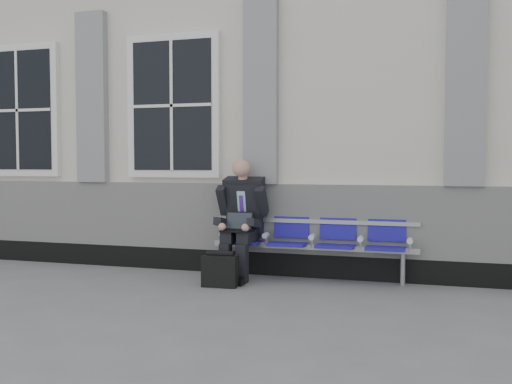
% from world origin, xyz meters
% --- Properties ---
extents(ground, '(70.00, 70.00, 0.00)m').
position_xyz_m(ground, '(0.00, 0.00, 0.00)').
color(ground, slate).
rests_on(ground, ground).
extents(station_building, '(14.40, 4.40, 4.49)m').
position_xyz_m(station_building, '(-0.02, 3.47, 2.22)').
color(station_building, silver).
rests_on(station_building, ground).
extents(bench, '(2.60, 0.47, 0.91)m').
position_xyz_m(bench, '(2.32, 1.32, 0.55)').
color(bench, '#9EA0A3').
rests_on(bench, ground).
extents(businessman, '(0.63, 0.84, 1.52)m').
position_xyz_m(businessman, '(1.42, 1.18, 0.81)').
color(businessman, black).
rests_on(businessman, ground).
extents(briefcase, '(0.43, 0.20, 0.43)m').
position_xyz_m(briefcase, '(1.34, 0.60, 0.20)').
color(briefcase, black).
rests_on(briefcase, ground).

